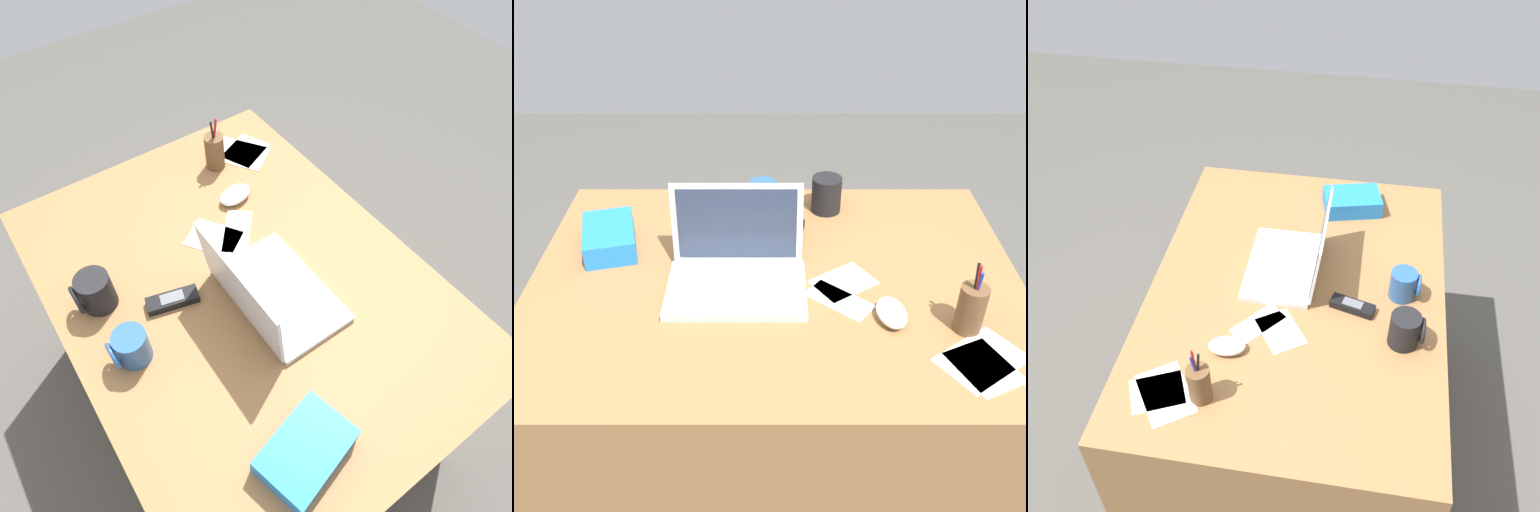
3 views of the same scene
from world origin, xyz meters
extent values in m
plane|color=#4C4944|center=(0.00, 0.00, 0.00)|extent=(6.00, 6.00, 0.00)
cube|color=olive|center=(0.00, 0.00, 0.38)|extent=(1.21, 0.90, 0.76)
cube|color=silver|center=(-0.09, -0.06, 0.77)|extent=(0.33, 0.21, 0.02)
cube|color=silver|center=(-0.09, -0.04, 0.78)|extent=(0.27, 0.11, 0.00)
cube|color=silver|center=(-0.09, -0.13, 0.78)|extent=(0.09, 0.05, 0.00)
cube|color=silver|center=(-0.09, 0.06, 0.88)|extent=(0.32, 0.03, 0.21)
cube|color=#283347|center=(-0.09, 0.06, 0.88)|extent=(0.29, 0.02, 0.18)
ellipsoid|color=white|center=(0.26, -0.16, 0.78)|extent=(0.08, 0.11, 0.04)
cylinder|color=#26518C|center=(-0.03, 0.32, 0.80)|extent=(0.08, 0.08, 0.09)
torus|color=#26518C|center=(-0.03, 0.36, 0.81)|extent=(0.07, 0.01, 0.07)
cylinder|color=black|center=(0.15, 0.32, 0.81)|extent=(0.09, 0.09, 0.11)
torus|color=black|center=(0.15, 0.37, 0.81)|extent=(0.08, 0.01, 0.08)
cube|color=black|center=(0.05, 0.17, 0.77)|extent=(0.08, 0.14, 0.02)
cube|color=#595B60|center=(0.05, 0.17, 0.78)|extent=(0.05, 0.07, 0.00)
cylinder|color=brown|center=(0.42, -0.19, 0.81)|extent=(0.06, 0.06, 0.11)
cylinder|color=#1933B2|center=(0.42, -0.19, 0.85)|extent=(0.01, 0.03, 0.14)
cylinder|color=black|center=(0.42, -0.19, 0.85)|extent=(0.01, 0.02, 0.15)
cylinder|color=red|center=(0.42, -0.19, 0.86)|extent=(0.02, 0.02, 0.16)
cube|color=blue|center=(-0.44, 0.13, 0.79)|extent=(0.17, 0.22, 0.06)
cube|color=white|center=(0.17, -0.02, 0.76)|extent=(0.18, 0.17, 0.00)
cube|color=white|center=(0.43, -0.28, 0.76)|extent=(0.21, 0.20, 0.00)
cube|color=white|center=(0.15, -0.09, 0.76)|extent=(0.17, 0.16, 0.00)
cube|color=white|center=(0.43, -0.31, 0.76)|extent=(0.16, 0.17, 0.00)
camera|label=1|loc=(-0.59, 0.36, 1.77)|focal=32.63mm
camera|label=2|loc=(-0.01, -1.15, 1.63)|focal=40.93mm
camera|label=3|loc=(1.30, 0.18, 2.11)|focal=43.18mm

